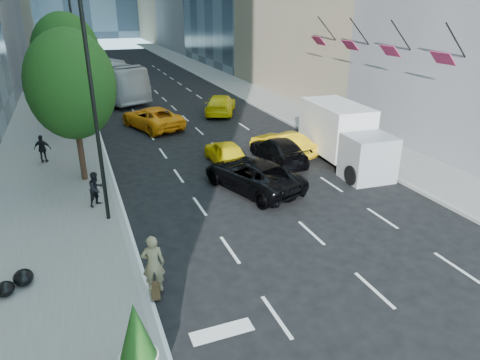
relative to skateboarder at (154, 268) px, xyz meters
name	(u,v)px	position (x,y,z in m)	size (l,w,h in m)	color
ground	(289,237)	(5.60, 1.60, -0.97)	(160.00, 160.00, 0.00)	black
sidewalk_left	(53,102)	(-3.40, 31.60, -0.90)	(6.00, 120.00, 0.15)	slate
sidewalk_right	(243,89)	(15.60, 31.60, -0.90)	(4.00, 120.00, 0.15)	slate
lamp_near	(96,83)	(-0.72, 5.60, 4.84)	(2.13, 0.22, 10.00)	black
lamp_far	(78,44)	(-0.72, 23.60, 4.84)	(2.13, 0.22, 10.00)	black
tree_near	(71,85)	(-1.60, 10.60, 4.00)	(4.20, 4.20, 7.46)	black
tree_mid	(67,56)	(-1.60, 20.60, 4.34)	(4.50, 4.50, 7.99)	black
tree_far	(66,49)	(-1.60, 33.60, 3.65)	(3.90, 3.90, 6.92)	black
traffic_signal	(73,46)	(-0.80, 41.60, 3.26)	(2.48, 0.53, 5.20)	black
facade_flags	(371,45)	(16.24, 11.60, 5.21)	(1.85, 13.30, 2.05)	black
skateboarder	(154,268)	(0.00, 0.00, 0.00)	(0.71, 0.47, 1.95)	olive
black_sedan_lincoln	(253,175)	(6.10, 6.51, -0.20)	(2.58, 5.59, 1.55)	black
black_sedan_mercedes	(278,150)	(9.02, 9.60, -0.24)	(2.05, 5.05, 1.46)	black
taxi_a	(226,152)	(6.10, 10.44, -0.28)	(1.64, 4.07, 1.39)	yellow
taxi_b	(283,144)	(9.80, 10.60, -0.26)	(1.51, 4.33, 1.43)	yellow
taxi_c	(152,118)	(3.60, 19.60, -0.18)	(2.65, 5.75, 1.60)	orange
taxi_d	(221,104)	(9.80, 22.10, -0.19)	(2.20, 5.41, 1.57)	yellow
city_bus	(97,79)	(0.80, 32.31, 0.90)	(3.15, 13.48, 3.75)	silver
box_truck	(343,135)	(12.34, 8.10, 0.69)	(2.95, 7.02, 3.28)	silver
pedestrian_a	(96,189)	(-1.20, 7.11, -0.03)	(0.77, 0.60, 1.58)	black
pedestrian_b	(43,149)	(-3.61, 14.10, -0.02)	(0.94, 0.39, 1.60)	black
planter_shrub	(137,345)	(-1.00, -3.40, 0.25)	(0.94, 0.94, 2.26)	beige
garbage_bags	(16,282)	(-4.08, 1.64, -0.57)	(1.08, 1.04, 0.53)	black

